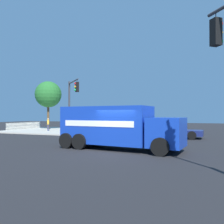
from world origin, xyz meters
TOP-DOWN VIEW (x-y plane):
  - ground_plane at (0.00, 0.00)m, footprint 100.00×100.00m
  - sidewalk_corner_near at (-13.46, -13.46)m, footprint 11.92×11.92m
  - delivery_truck at (-0.81, -0.37)m, footprint 3.55×8.09m
  - traffic_light_secondary at (-7.60, -7.80)m, footprint 2.83×2.76m
  - pickup_navy at (-9.40, 2.39)m, footprint 2.49×5.31m
  - pedestrian_near_corner at (-11.50, -13.65)m, footprint 0.44×0.38m
  - pedestrian_crossing at (-16.42, -12.11)m, footprint 0.51×0.30m
  - picket_fence_run at (-13.46, -19.18)m, footprint 6.94×0.05m
  - shade_tree_near at (-13.99, -15.49)m, footprint 3.71×3.71m

SIDE VIEW (x-z plane):
  - ground_plane at x=0.00m, z-range 0.00..0.00m
  - sidewalk_corner_near at x=-13.46m, z-range 0.00..0.14m
  - picket_fence_run at x=-13.46m, z-range 0.15..1.10m
  - pickup_navy at x=-9.40m, z-range 0.04..1.42m
  - pedestrian_near_corner at x=-11.50m, z-range 0.25..1.88m
  - pedestrian_crossing at x=-16.42m, z-range 0.27..2.06m
  - delivery_truck at x=-0.81m, z-range 0.07..2.82m
  - traffic_light_secondary at x=-7.60m, z-range 1.02..6.71m
  - shade_tree_near at x=-13.99m, z-range 1.66..8.47m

